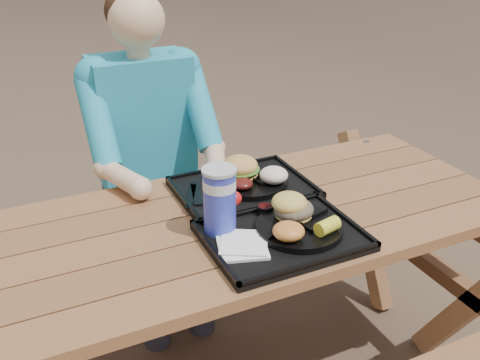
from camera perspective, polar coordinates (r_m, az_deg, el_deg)
name	(u,v)px	position (r m, az deg, el deg)	size (l,w,h in m)	color
picnic_table	(240,309)	(1.93, 0.00, -13.57)	(1.80, 1.49, 0.75)	#999999
tray_near	(282,237)	(1.59, 4.49, -6.05)	(0.45, 0.35, 0.02)	black
tray_far	(244,190)	(1.85, 0.38, -1.04)	(0.45, 0.35, 0.02)	black
plate_near	(299,228)	(1.60, 6.33, -5.07)	(0.26, 0.26, 0.02)	black
plate_far	(250,182)	(1.86, 1.08, -0.18)	(0.26, 0.26, 0.02)	black
napkin_stack	(242,246)	(1.52, 0.25, -7.06)	(0.14, 0.14, 0.02)	white
soda_cup	(220,202)	(1.55, -2.18, -2.33)	(0.10, 0.10, 0.19)	#1726B0
condiment_bbq	(265,210)	(1.68, 2.67, -3.20)	(0.05, 0.05, 0.03)	black
condiment_mustard	(278,208)	(1.69, 4.06, -3.00)	(0.05, 0.05, 0.03)	yellow
sandwich	(294,199)	(1.61, 5.80, -2.05)	(0.11, 0.11, 0.12)	#E3BA50
mac_cheese	(289,231)	(1.52, 5.21, -5.44)	(0.09, 0.09, 0.05)	orange
corn_cob	(327,226)	(1.56, 9.31, -4.89)	(0.07, 0.07, 0.04)	yellow
cutlery_far	(196,193)	(1.80, -4.67, -1.44)	(0.03, 0.17, 0.01)	black
burger	(240,161)	(1.86, 0.02, 2.00)	(0.13, 0.13, 0.11)	#E29D4F
baked_beans	(242,184)	(1.79, 0.24, -0.40)	(0.07, 0.07, 0.03)	#531410
potato_salad	(274,175)	(1.83, 3.62, 0.54)	(0.10, 0.10, 0.05)	white
diner	(149,173)	(2.28, -9.71, 0.74)	(0.48, 0.84, 1.28)	#17A28D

